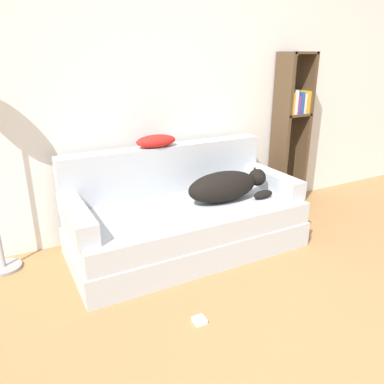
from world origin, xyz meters
name	(u,v)px	position (x,y,z in m)	size (l,w,h in m)	color
ground_plane	(366,382)	(0.00, 0.00, 0.00)	(20.00, 20.00, 0.00)	#9E7042
wall_back	(171,80)	(0.00, 2.26, 1.35)	(7.65, 0.06, 2.70)	silver
couch	(187,228)	(-0.17, 1.66, 0.20)	(1.91, 0.91, 0.40)	#B2B7BC
couch_backrest	(167,169)	(-0.17, 2.04, 0.61)	(1.87, 0.15, 0.42)	#B2B7BC
couch_arm_left	(77,218)	(-1.04, 1.66, 0.48)	(0.15, 0.72, 0.16)	#B2B7BC
couch_arm_right	(272,181)	(0.71, 1.66, 0.48)	(0.15, 0.72, 0.16)	#B2B7BC
dog	(226,186)	(0.18, 1.61, 0.53)	(0.75, 0.29, 0.25)	black
laptop	(155,212)	(-0.45, 1.64, 0.41)	(0.36, 0.26, 0.02)	silver
throw_pillow	(156,141)	(-0.26, 2.02, 0.87)	(0.35, 0.17, 0.11)	red
bookshelf	(292,122)	(1.28, 2.08, 0.90)	(0.32, 0.26, 1.59)	#4C3823
power_adapter	(199,320)	(-0.53, 0.79, 0.01)	(0.08, 0.08, 0.03)	white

